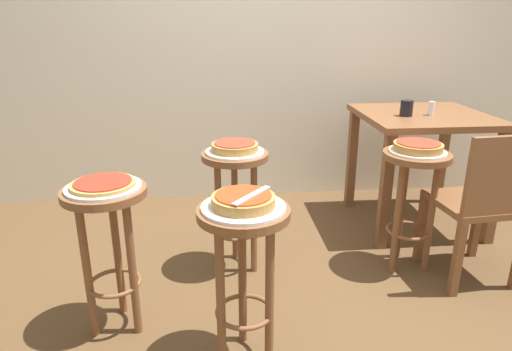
# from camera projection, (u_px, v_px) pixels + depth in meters

# --- Properties ---
(ground_plane) EXTENTS (6.00, 6.00, 0.00)m
(ground_plane) POSITION_uv_depth(u_px,v_px,m) (304.00, 311.00, 2.24)
(ground_plane) COLOR brown
(stool_foreground) EXTENTS (0.36, 0.36, 0.69)m
(stool_foreground) POSITION_uv_depth(u_px,v_px,m) (244.00, 252.00, 1.78)
(stool_foreground) COLOR brown
(stool_foreground) RESTS_ON ground_plane
(serving_plate_foreground) EXTENTS (0.32, 0.32, 0.01)m
(serving_plate_foreground) POSITION_uv_depth(u_px,v_px,m) (243.00, 207.00, 1.72)
(serving_plate_foreground) COLOR silver
(serving_plate_foreground) RESTS_ON stool_foreground
(pizza_foreground) EXTENTS (0.24, 0.24, 0.05)m
(pizza_foreground) POSITION_uv_depth(u_px,v_px,m) (243.00, 200.00, 1.71)
(pizza_foreground) COLOR #B78442
(pizza_foreground) RESTS_ON serving_plate_foreground
(stool_middle) EXTENTS (0.36, 0.36, 0.69)m
(stool_middle) POSITION_uv_depth(u_px,v_px,m) (108.00, 229.00, 1.98)
(stool_middle) COLOR brown
(stool_middle) RESTS_ON ground_plane
(serving_plate_middle) EXTENTS (0.32, 0.32, 0.01)m
(serving_plate_middle) POSITION_uv_depth(u_px,v_px,m) (103.00, 187.00, 1.92)
(serving_plate_middle) COLOR silver
(serving_plate_middle) RESTS_ON stool_middle
(pizza_middle) EXTENTS (0.27, 0.27, 0.02)m
(pizza_middle) POSITION_uv_depth(u_px,v_px,m) (103.00, 184.00, 1.91)
(pizza_middle) COLOR tan
(pizza_middle) RESTS_ON serving_plate_middle
(stool_leftside) EXTENTS (0.36, 0.36, 0.69)m
(stool_leftside) POSITION_uv_depth(u_px,v_px,m) (413.00, 185.00, 2.49)
(stool_leftside) COLOR brown
(stool_leftside) RESTS_ON ground_plane
(serving_plate_leftside) EXTENTS (0.30, 0.30, 0.01)m
(serving_plate_leftside) POSITION_uv_depth(u_px,v_px,m) (418.00, 152.00, 2.42)
(serving_plate_leftside) COLOR white
(serving_plate_leftside) RESTS_ON stool_leftside
(pizza_leftside) EXTENTS (0.26, 0.26, 0.05)m
(pizza_leftside) POSITION_uv_depth(u_px,v_px,m) (418.00, 146.00, 2.41)
(pizza_leftside) COLOR #B78442
(pizza_leftside) RESTS_ON serving_plate_leftside
(stool_rear) EXTENTS (0.36, 0.36, 0.69)m
(stool_rear) POSITION_uv_depth(u_px,v_px,m) (235.00, 186.00, 2.48)
(stool_rear) COLOR brown
(stool_rear) RESTS_ON ground_plane
(serving_plate_rear) EXTENTS (0.31, 0.31, 0.01)m
(serving_plate_rear) POSITION_uv_depth(u_px,v_px,m) (235.00, 152.00, 2.42)
(serving_plate_rear) COLOR white
(serving_plate_rear) RESTS_ON stool_rear
(pizza_rear) EXTENTS (0.25, 0.25, 0.05)m
(pizza_rear) POSITION_uv_depth(u_px,v_px,m) (235.00, 147.00, 2.41)
(pizza_rear) COLOR #B78442
(pizza_rear) RESTS_ON serving_plate_rear
(dining_table) EXTENTS (0.81, 0.79, 0.78)m
(dining_table) POSITION_uv_depth(u_px,v_px,m) (422.00, 133.00, 3.02)
(dining_table) COLOR brown
(dining_table) RESTS_ON ground_plane
(cup_near_edge) EXTENTS (0.08, 0.08, 0.10)m
(cup_near_edge) POSITION_uv_depth(u_px,v_px,m) (407.00, 108.00, 2.88)
(cup_near_edge) COLOR black
(cup_near_edge) RESTS_ON dining_table
(condiment_shaker) EXTENTS (0.04, 0.04, 0.09)m
(condiment_shaker) POSITION_uv_depth(u_px,v_px,m) (431.00, 108.00, 2.90)
(condiment_shaker) COLOR white
(condiment_shaker) RESTS_ON dining_table
(wooden_chair) EXTENTS (0.43, 0.43, 0.85)m
(wooden_chair) POSITION_uv_depth(u_px,v_px,m) (483.00, 202.00, 2.36)
(wooden_chair) COLOR brown
(wooden_chair) RESTS_ON ground_plane
(pizza_server_knife) EXTENTS (0.16, 0.18, 0.01)m
(pizza_server_knife) POSITION_uv_depth(u_px,v_px,m) (252.00, 195.00, 1.68)
(pizza_server_knife) COLOR silver
(pizza_server_knife) RESTS_ON pizza_foreground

